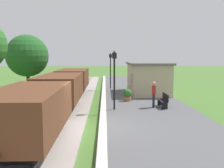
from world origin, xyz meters
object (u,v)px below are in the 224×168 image
(bench_near_hut, at_px, (164,100))
(person_waiting, at_px, (154,93))
(lamp_post_far, at_px, (110,64))
(potted_planter, at_px, (128,95))
(tree_trackside_far, at_px, (27,56))
(station_hut, at_px, (148,78))
(freight_train, at_px, (60,90))
(lamp_post_near, at_px, (114,69))

(bench_near_hut, xyz_separation_m, person_waiting, (-0.68, -0.09, 0.46))
(bench_near_hut, xyz_separation_m, lamp_post_far, (-3.27, 9.66, 2.08))
(potted_planter, relative_size, tree_trackside_far, 0.17)
(bench_near_hut, bearing_deg, person_waiting, -172.46)
(station_hut, height_order, bench_near_hut, station_hut)
(freight_train, xyz_separation_m, bench_near_hut, (6.77, -0.08, -0.68))
(station_hut, distance_m, bench_near_hut, 6.34)
(lamp_post_near, height_order, tree_trackside_far, tree_trackside_far)
(freight_train, relative_size, lamp_post_far, 5.24)
(potted_planter, distance_m, lamp_post_far, 7.71)
(person_waiting, bearing_deg, lamp_post_near, 22.80)
(lamp_post_near, bearing_deg, lamp_post_far, 90.00)
(freight_train, xyz_separation_m, station_hut, (6.80, 6.20, 0.26))
(station_hut, xyz_separation_m, lamp_post_far, (-3.31, 3.39, 1.15))
(lamp_post_far, bearing_deg, station_hut, -45.71)
(lamp_post_near, distance_m, tree_trackside_far, 9.57)
(bench_near_hut, bearing_deg, potted_planter, 132.89)
(bench_near_hut, distance_m, lamp_post_near, 3.93)
(freight_train, relative_size, person_waiting, 11.35)
(freight_train, height_order, tree_trackside_far, tree_trackside_far)
(freight_train, bearing_deg, station_hut, 42.34)
(freight_train, height_order, lamp_post_near, lamp_post_near)
(freight_train, relative_size, tree_trackside_far, 3.57)
(bench_near_hut, height_order, lamp_post_near, lamp_post_near)
(bench_near_hut, bearing_deg, station_hut, 89.70)
(freight_train, height_order, person_waiting, freight_train)
(lamp_post_far, height_order, tree_trackside_far, tree_trackside_far)
(freight_train, bearing_deg, lamp_post_near, -11.20)
(station_hut, bearing_deg, tree_trackside_far, -176.18)
(station_hut, height_order, tree_trackside_far, tree_trackside_far)
(lamp_post_near, relative_size, tree_trackside_far, 0.68)
(station_hut, relative_size, bench_near_hut, 3.87)
(potted_planter, bearing_deg, lamp_post_far, 98.62)
(freight_train, relative_size, station_hut, 3.34)
(station_hut, bearing_deg, bench_near_hut, -90.30)
(person_waiting, relative_size, lamp_post_far, 0.46)
(potted_planter, xyz_separation_m, lamp_post_far, (-1.11, 7.34, 2.08))
(station_hut, bearing_deg, potted_planter, -119.08)
(potted_planter, xyz_separation_m, tree_trackside_far, (-8.37, 3.24, 2.90))
(tree_trackside_far, bearing_deg, bench_near_hut, -27.87)
(lamp_post_far, bearing_deg, lamp_post_near, -90.00)
(lamp_post_far, xyz_separation_m, tree_trackside_far, (-7.25, -4.09, 0.82))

